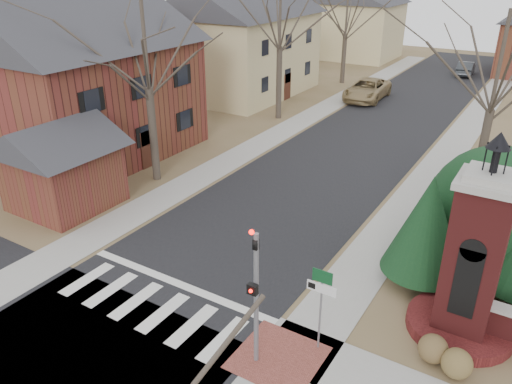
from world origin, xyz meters
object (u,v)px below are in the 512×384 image
Objects in this scene: sign_post at (321,294)px; brick_gate_monument at (471,272)px; distant_car at (466,68)px; pickup_truck at (367,89)px; traffic_signal_pole at (256,287)px.

brick_gate_monument reaches higher than sign_post.
brick_gate_monument is 40.12m from distant_car.
sign_post is 42.61m from distant_car.
pickup_truck is at bearing 65.67° from distant_car.
traffic_signal_pole reaches higher than sign_post.
sign_post is at bearing -74.97° from pickup_truck.
pickup_truck reaches higher than distant_car.
traffic_signal_pole is at bearing -132.43° from sign_post.
sign_post is at bearing 90.65° from distant_car.
traffic_signal_pole is at bearing -78.07° from pickup_truck.
distant_car is (-3.99, 42.41, -1.27)m from sign_post.
brick_gate_monument reaches higher than traffic_signal_pole.
pickup_truck is at bearing 104.50° from traffic_signal_pole.
traffic_signal_pole is 2.02m from sign_post.
brick_gate_monument reaches higher than distant_car.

